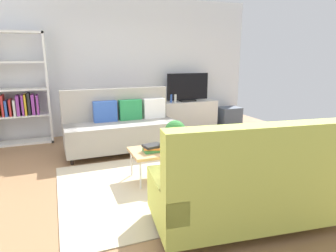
# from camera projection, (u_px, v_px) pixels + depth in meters

# --- Properties ---
(ground_plane) EXTENTS (7.68, 7.68, 0.00)m
(ground_plane) POSITION_uv_depth(u_px,v_px,m) (156.00, 176.00, 4.14)
(ground_plane) COLOR #936B47
(wall_far) EXTENTS (6.40, 0.12, 2.90)m
(wall_far) POSITION_uv_depth(u_px,v_px,m) (113.00, 66.00, 6.34)
(wall_far) COLOR silver
(wall_far) RESTS_ON ground_plane
(area_rug) EXTENTS (2.90, 2.20, 0.01)m
(area_rug) POSITION_uv_depth(u_px,v_px,m) (172.00, 182.00, 3.93)
(area_rug) COLOR beige
(area_rug) RESTS_ON ground_plane
(couch_beige) EXTENTS (1.91, 0.87, 1.10)m
(couch_beige) POSITION_uv_depth(u_px,v_px,m) (120.00, 126.00, 5.18)
(couch_beige) COLOR gray
(couch_beige) RESTS_ON ground_plane
(couch_green) EXTENTS (1.99, 1.07, 1.10)m
(couch_green) POSITION_uv_depth(u_px,v_px,m) (251.00, 185.00, 2.84)
(couch_green) COLOR #C1CC51
(couch_green) RESTS_ON ground_plane
(coffee_table) EXTENTS (1.10, 0.56, 0.42)m
(coffee_table) POSITION_uv_depth(u_px,v_px,m) (170.00, 150.00, 4.04)
(coffee_table) COLOR tan
(coffee_table) RESTS_ON ground_plane
(tv_console) EXTENTS (1.40, 0.44, 0.64)m
(tv_console) POSITION_uv_depth(u_px,v_px,m) (187.00, 115.00, 6.87)
(tv_console) COLOR silver
(tv_console) RESTS_ON ground_plane
(tv) EXTENTS (1.00, 0.20, 0.64)m
(tv) POSITION_uv_depth(u_px,v_px,m) (188.00, 88.00, 6.70)
(tv) COLOR black
(tv) RESTS_ON tv_console
(bookshelf) EXTENTS (1.10, 0.36, 2.10)m
(bookshelf) POSITION_uv_depth(u_px,v_px,m) (17.00, 94.00, 5.50)
(bookshelf) COLOR white
(bookshelf) RESTS_ON ground_plane
(storage_trunk) EXTENTS (0.52, 0.40, 0.44)m
(storage_trunk) POSITION_uv_depth(u_px,v_px,m) (229.00, 116.00, 7.19)
(storage_trunk) COLOR #4C5666
(storage_trunk) RESTS_ON ground_plane
(potted_plant) EXTENTS (0.29, 0.29, 0.39)m
(potted_plant) POSITION_uv_depth(u_px,v_px,m) (175.00, 133.00, 4.00)
(potted_plant) COLOR brown
(potted_plant) RESTS_ON coffee_table
(table_book_0) EXTENTS (0.24, 0.19, 0.04)m
(table_book_0) POSITION_uv_depth(u_px,v_px,m) (153.00, 150.00, 3.90)
(table_book_0) COLOR #3F8C4C
(table_book_0) RESTS_ON coffee_table
(table_book_1) EXTENTS (0.28, 0.23, 0.02)m
(table_book_1) POSITION_uv_depth(u_px,v_px,m) (153.00, 148.00, 3.89)
(table_book_1) COLOR orange
(table_book_1) RESTS_ON table_book_0
(table_book_2) EXTENTS (0.27, 0.23, 0.03)m
(table_book_2) POSITION_uv_depth(u_px,v_px,m) (153.00, 146.00, 3.89)
(table_book_2) COLOR #262626
(table_book_2) RESTS_ON table_book_1
(vase_0) EXTENTS (0.10, 0.10, 0.20)m
(vase_0) POSITION_uv_depth(u_px,v_px,m) (163.00, 98.00, 6.61)
(vase_0) COLOR #4C72B2
(vase_0) RESTS_ON tv_console
(bottle_0) EXTENTS (0.05, 0.05, 0.18)m
(bottle_0) POSITION_uv_depth(u_px,v_px,m) (171.00, 98.00, 6.59)
(bottle_0) COLOR #3359B2
(bottle_0) RESTS_ON tv_console
(bottle_1) EXTENTS (0.06, 0.06, 0.18)m
(bottle_1) POSITION_uv_depth(u_px,v_px,m) (175.00, 98.00, 6.62)
(bottle_1) COLOR silver
(bottle_1) RESTS_ON tv_console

